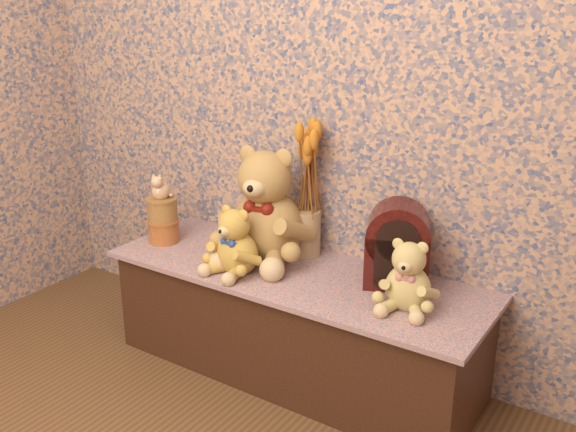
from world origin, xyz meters
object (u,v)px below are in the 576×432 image
Objects in this scene: teddy_medium at (237,237)px; biscuit_tin_lower at (164,231)px; teddy_large at (267,198)px; teddy_small at (409,271)px; cat_figurine at (161,185)px; cathedral_radio at (398,244)px; ceramic_vase at (306,233)px.

biscuit_tin_lower is (-0.45, 0.07, -0.09)m from teddy_medium.
teddy_small is (0.65, -0.10, -0.11)m from teddy_large.
cat_figurine is (-0.45, 0.07, 0.11)m from teddy_medium.
cathedral_radio is 1.03m from biscuit_tin_lower.
teddy_medium is 0.47m from cat_figurine.
cathedral_radio is at bearing -5.56° from teddy_large.
teddy_small is at bearing -18.90° from teddy_large.
cat_figurine reaches higher than teddy_small.
cathedral_radio reaches higher than biscuit_tin_lower.
biscuit_tin_lower is at bearing 166.12° from cathedral_radio.
teddy_medium is 2.38× the size of cat_figurine.
teddy_large reaches higher than teddy_small.
teddy_small is 2.02× the size of biscuit_tin_lower.
ceramic_vase is at bearing 150.71° from teddy_small.
cathedral_radio reaches higher than ceramic_vase.
teddy_large is at bearing 14.04° from biscuit_tin_lower.
biscuit_tin_lower is 1.12× the size of cat_figurine.
cat_figurine reaches higher than ceramic_vase.
teddy_large is 0.22m from ceramic_vase.
teddy_medium is at bearing 178.44° from teddy_small.
teddy_large is at bearing -142.54° from ceramic_vase.
teddy_large reaches higher than cat_figurine.
teddy_small is 1.40× the size of ceramic_vase.
teddy_small is at bearing -75.81° from cathedral_radio.
teddy_medium reaches higher than ceramic_vase.
teddy_medium is 1.06× the size of teddy_small.
ceramic_vase is 0.63m from biscuit_tin_lower.
cathedral_radio is 2.40× the size of biscuit_tin_lower.
teddy_medium is 1.48× the size of ceramic_vase.
biscuit_tin_lower is at bearing 177.81° from teddy_medium.
biscuit_tin_lower is (-1.12, -0.01, -0.08)m from teddy_small.
teddy_small is 0.18m from cathedral_radio.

